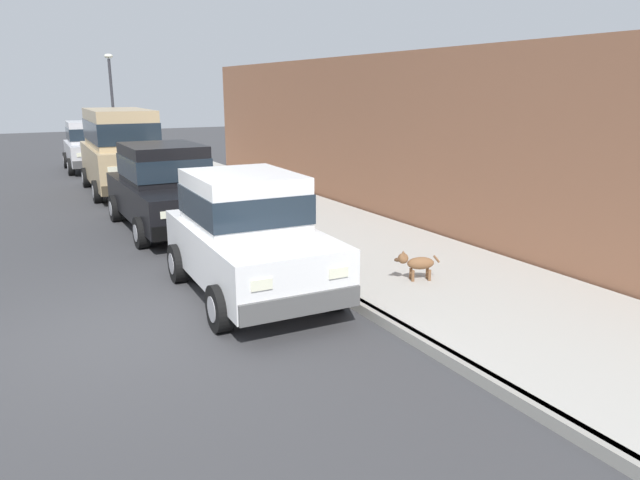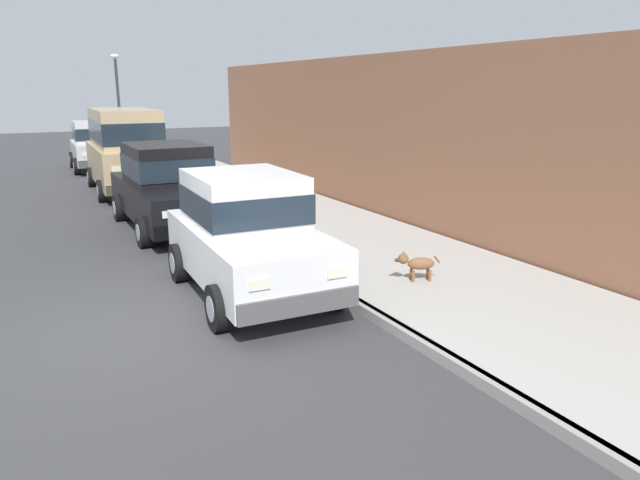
# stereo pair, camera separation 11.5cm
# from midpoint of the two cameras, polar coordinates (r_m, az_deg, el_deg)

# --- Properties ---
(ground_plane) EXTENTS (80.00, 80.00, 0.00)m
(ground_plane) POSITION_cam_midpoint_polar(r_m,az_deg,el_deg) (8.11, -18.44, -8.84)
(ground_plane) COLOR #38383A
(curb) EXTENTS (0.16, 64.00, 0.14)m
(curb) POSITION_cam_midpoint_polar(r_m,az_deg,el_deg) (9.09, 1.80, -5.01)
(curb) COLOR gray
(curb) RESTS_ON ground
(sidewalk) EXTENTS (3.60, 64.00, 0.14)m
(sidewalk) POSITION_cam_midpoint_polar(r_m,az_deg,el_deg) (10.07, 10.72, -3.29)
(sidewalk) COLOR #A8A59E
(sidewalk) RESTS_ON ground
(car_white_hatchback) EXTENTS (2.06, 3.86, 1.88)m
(car_white_hatchback) POSITION_cam_midpoint_polar(r_m,az_deg,el_deg) (9.02, -6.76, 0.75)
(car_white_hatchback) COLOR white
(car_white_hatchback) RESTS_ON ground
(car_black_sedan) EXTENTS (2.04, 4.60, 1.92)m
(car_black_sedan) POSITION_cam_midpoint_polar(r_m,az_deg,el_deg) (13.66, -14.44, 5.17)
(car_black_sedan) COLOR black
(car_black_sedan) RESTS_ON ground
(car_tan_van) EXTENTS (2.26, 4.96, 2.52)m
(car_tan_van) POSITION_cam_midpoint_polar(r_m,az_deg,el_deg) (18.96, -18.37, 8.69)
(car_tan_van) COLOR tan
(car_tan_van) RESTS_ON ground
(car_silver_hatchback) EXTENTS (2.06, 3.86, 1.88)m
(car_silver_hatchback) POSITION_cam_midpoint_polar(r_m,az_deg,el_deg) (24.69, -20.98, 8.72)
(car_silver_hatchback) COLOR #BCBCC1
(car_silver_hatchback) RESTS_ON ground
(dog_brown) EXTENTS (0.72, 0.37, 0.49)m
(dog_brown) POSITION_cam_midpoint_polar(r_m,az_deg,el_deg) (9.40, 9.84, -2.25)
(dog_brown) COLOR brown
(dog_brown) RESTS_ON sidewalk
(street_lamp) EXTENTS (0.36, 0.36, 4.42)m
(street_lamp) POSITION_cam_midpoint_polar(r_m,az_deg,el_deg) (27.62, -19.10, 13.44)
(street_lamp) COLOR #2D2D33
(street_lamp) RESTS_ON sidewalk
(building_facade) EXTENTS (0.50, 20.00, 3.92)m
(building_facade) POSITION_cam_midpoint_polar(r_m,az_deg,el_deg) (14.76, 5.69, 10.05)
(building_facade) COLOR #8C5B42
(building_facade) RESTS_ON ground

